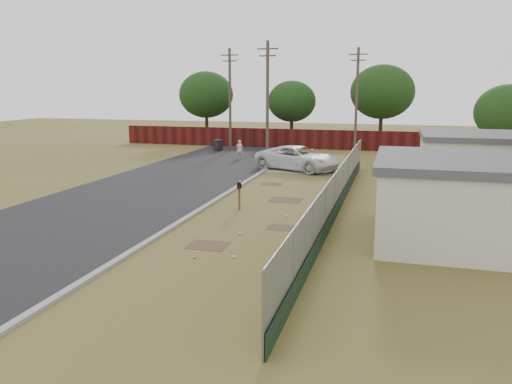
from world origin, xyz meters
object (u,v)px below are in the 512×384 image
(fire_hydrant, at_px, (292,265))
(pedestrian, at_px, (240,149))
(pickup_truck, at_px, (298,158))
(trash_bin, at_px, (218,145))
(mailbox, at_px, (239,187))

(fire_hydrant, xyz_separation_m, pedestrian, (-9.17, 23.87, 0.40))
(fire_hydrant, bearing_deg, pickup_truck, 100.44)
(pedestrian, xyz_separation_m, trash_bin, (-3.41, 4.34, -0.24))
(pedestrian, bearing_deg, mailbox, 94.06)
(fire_hydrant, xyz_separation_m, mailbox, (-4.05, 7.61, 0.70))
(pickup_truck, height_order, pedestrian, pickup_truck)
(fire_hydrant, height_order, pickup_truck, pickup_truck)
(fire_hydrant, xyz_separation_m, trash_bin, (-12.58, 28.21, 0.16))
(pickup_truck, bearing_deg, pedestrian, 74.60)
(pickup_truck, relative_size, trash_bin, 5.83)
(fire_hydrant, height_order, mailbox, mailbox)
(pedestrian, distance_m, trash_bin, 5.53)
(trash_bin, bearing_deg, pickup_truck, -43.67)
(fire_hydrant, height_order, trash_bin, trash_bin)
(pickup_truck, xyz_separation_m, trash_bin, (-8.96, 8.55, -0.30))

